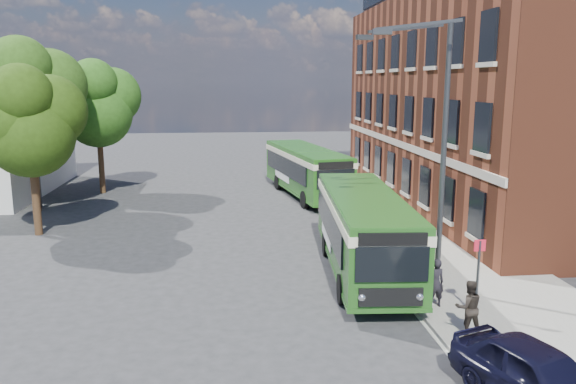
{
  "coord_description": "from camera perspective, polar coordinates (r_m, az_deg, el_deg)",
  "views": [
    {
      "loc": [
        -1.73,
        -19.54,
        7.15
      ],
      "look_at": [
        0.85,
        5.26,
        2.2
      ],
      "focal_mm": 35.0,
      "sensor_mm": 36.0,
      "label": 1
    }
  ],
  "objects": [
    {
      "name": "street_lamp",
      "position": [
        18.88,
        14.5,
        3.69
      ],
      "size": [
        2.96,
        2.38,
        9.0
      ],
      "color": "#333538",
      "rests_on": "ground"
    },
    {
      "name": "pedestrian_b",
      "position": [
        16.76,
        17.88,
        -11.09
      ],
      "size": [
        0.81,
        0.65,
        1.58
      ],
      "primitive_type": "imported",
      "rotation": [
        0.0,
        0.0,
        3.07
      ],
      "color": "black",
      "rests_on": "pavement"
    },
    {
      "name": "pavement",
      "position": [
        29.75,
        11.32,
        -2.75
      ],
      "size": [
        6.0,
        48.0,
        0.15
      ],
      "primitive_type": "cube",
      "color": "gray",
      "rests_on": "ground"
    },
    {
      "name": "tree_left",
      "position": [
        28.22,
        -24.74,
        6.6
      ],
      "size": [
        4.69,
        4.46,
        7.93
      ],
      "color": "#322112",
      "rests_on": "ground"
    },
    {
      "name": "kerb_line",
      "position": [
        29.01,
        5.54,
        -3.08
      ],
      "size": [
        0.12,
        48.0,
        0.01
      ],
      "primitive_type": "cube",
      "color": "beige",
      "rests_on": "ground"
    },
    {
      "name": "bus_front",
      "position": [
        21.23,
        7.69,
        -3.39
      ],
      "size": [
        3.24,
        10.09,
        3.02
      ],
      "color": "#22551A",
      "rests_on": "ground"
    },
    {
      "name": "parked_car",
      "position": [
        13.83,
        24.15,
        -16.85
      ],
      "size": [
        3.02,
        4.55,
        1.44
      ],
      "primitive_type": "imported",
      "rotation": [
        0.0,
        0.0,
        0.34
      ],
      "color": "black",
      "rests_on": "pavement"
    },
    {
      "name": "pedestrian_a",
      "position": [
        18.41,
        14.74,
        -8.9
      ],
      "size": [
        0.58,
        0.39,
        1.56
      ],
      "primitive_type": "imported",
      "rotation": [
        0.0,
        0.0,
        3.16
      ],
      "color": "black",
      "rests_on": "pavement"
    },
    {
      "name": "bus_stop_sign",
      "position": [
        17.92,
        18.74,
        -7.75
      ],
      "size": [
        0.35,
        0.08,
        2.52
      ],
      "color": "#333538",
      "rests_on": "ground"
    },
    {
      "name": "tree_mid",
      "position": [
        33.51,
        -24.81,
        8.97
      ],
      "size": [
        5.61,
        5.33,
        9.46
      ],
      "color": "#322112",
      "rests_on": "ground"
    },
    {
      "name": "ground",
      "position": [
        20.88,
        -0.84,
        -8.8
      ],
      "size": [
        120.0,
        120.0,
        0.0
      ],
      "primitive_type": "plane",
      "color": "#2B2B2D",
      "rests_on": "ground"
    },
    {
      "name": "tree_right",
      "position": [
        37.68,
        -18.73,
        8.55
      ],
      "size": [
        5.04,
        4.79,
        8.51
      ],
      "color": "#322112",
      "rests_on": "ground"
    },
    {
      "name": "bus_rear",
      "position": [
        35.26,
        1.84,
        2.55
      ],
      "size": [
        4.35,
        10.89,
        3.02
      ],
      "color": "#205A18",
      "rests_on": "ground"
    },
    {
      "name": "brick_office",
      "position": [
        35.24,
        20.9,
        10.21
      ],
      "size": [
        12.1,
        26.0,
        14.2
      ],
      "color": "brown",
      "rests_on": "ground"
    },
    {
      "name": "flagpole",
      "position": [
        34.33,
        -24.29,
        6.55
      ],
      "size": [
        0.95,
        0.1,
        9.0
      ],
      "color": "#333538",
      "rests_on": "ground"
    }
  ]
}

